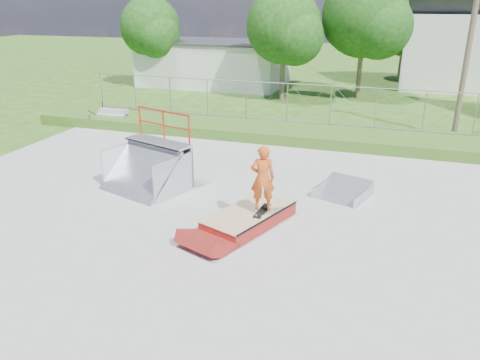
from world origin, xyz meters
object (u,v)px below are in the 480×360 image
object	(u,v)px
flat_bank_ramp	(343,190)
skater	(263,181)
quarter_pipe	(143,154)
grind_box	(249,218)

from	to	relation	value
flat_bank_ramp	skater	bearing A→B (deg)	-106.10
quarter_pipe	grind_box	bearing A→B (deg)	-1.61
grind_box	quarter_pipe	distance (m)	4.42
grind_box	flat_bank_ramp	xyz separation A→B (m)	(2.26, 2.81, 0.02)
grind_box	skater	size ratio (longest dim) A/B	1.68
skater	grind_box	bearing A→B (deg)	-15.51
quarter_pipe	skater	xyz separation A→B (m)	(4.40, -1.44, 0.12)
flat_bank_ramp	skater	size ratio (longest dim) A/B	0.86
grind_box	skater	world-z (taller)	skater
grind_box	skater	distance (m)	1.21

